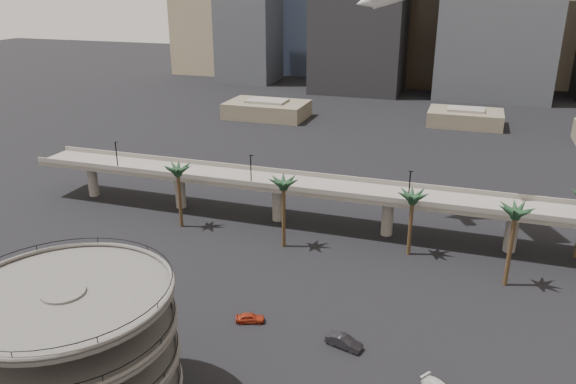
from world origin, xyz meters
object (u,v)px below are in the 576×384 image
(parking_ramp, at_px, (72,345))
(overpass, at_px, (331,192))
(car_a, at_px, (250,318))
(car_b, at_px, (344,342))

(parking_ramp, height_order, overpass, parking_ramp)
(parking_ramp, relative_size, car_a, 5.44)
(car_b, bearing_deg, overpass, 32.56)
(car_a, bearing_deg, parking_ramp, 137.94)
(overpass, xyz_separation_m, car_b, (11.31, -37.01, -6.52))
(parking_ramp, xyz_separation_m, car_b, (24.31, 21.99, -9.02))
(overpass, height_order, car_a, overpass)
(overpass, bearing_deg, parking_ramp, -102.43)
(car_a, distance_m, car_b, 14.04)
(parking_ramp, bearing_deg, car_a, 66.18)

